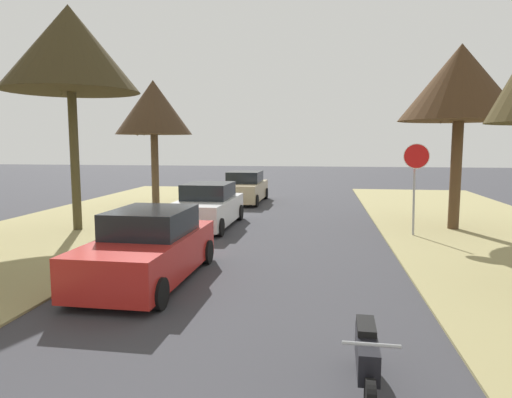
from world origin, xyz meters
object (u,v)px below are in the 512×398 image
object	(u,v)px
street_tree_right_mid_b	(460,84)
street_tree_left_mid_b	(70,49)
parked_sedan_white	(207,207)
parked_sedan_tan	(244,188)
parked_sedan_red	(149,248)
parked_motorcycle	(366,359)
stop_sign_far	(416,169)
street_tree_left_far	(153,108)

from	to	relation	value
street_tree_right_mid_b	street_tree_left_mid_b	world-z (taller)	street_tree_left_mid_b
parked_sedan_white	parked_sedan_tan	size ratio (longest dim) A/B	1.00
parked_sedan_red	parked_motorcycle	size ratio (longest dim) A/B	2.16
stop_sign_far	street_tree_left_far	bearing A→B (deg)	152.00
stop_sign_far	parked_motorcycle	xyz separation A→B (m)	(-2.41, -10.08, -1.71)
street_tree_left_far	parked_sedan_tan	size ratio (longest dim) A/B	1.33
street_tree_left_mid_b	street_tree_right_mid_b	bearing A→B (deg)	8.81
parked_sedan_red	street_tree_left_mid_b	bearing A→B (deg)	131.18
street_tree_left_mid_b	parked_sedan_white	size ratio (longest dim) A/B	1.69
street_tree_left_mid_b	parked_motorcycle	xyz separation A→B (m)	(8.91, -9.48, -5.63)
parked_sedan_red	parked_motorcycle	world-z (taller)	parked_sedan_red
street_tree_right_mid_b	parked_sedan_tan	distance (m)	11.53
stop_sign_far	street_tree_left_far	size ratio (longest dim) A/B	0.50
street_tree_left_mid_b	stop_sign_far	bearing A→B (deg)	3.05
street_tree_right_mid_b	street_tree_left_far	size ratio (longest dim) A/B	1.07
street_tree_left_mid_b	parked_motorcycle	size ratio (longest dim) A/B	3.65
stop_sign_far	parked_sedan_red	xyz separation A→B (m)	(-6.72, -5.87, -1.47)
parked_sedan_white	parked_sedan_tan	bearing A→B (deg)	88.52
parked_motorcycle	parked_sedan_tan	bearing A→B (deg)	103.97
parked_motorcycle	street_tree_left_mid_b	bearing A→B (deg)	133.23
street_tree_left_far	parked_sedan_red	bearing A→B (deg)	-70.48
street_tree_right_mid_b	parked_sedan_tan	world-z (taller)	street_tree_right_mid_b
parked_sedan_white	street_tree_left_mid_b	bearing A→B (deg)	-161.19
street_tree_left_far	parked_sedan_white	distance (m)	7.33
street_tree_right_mid_b	parked_sedan_white	size ratio (longest dim) A/B	1.42
parked_motorcycle	parked_sedan_white	bearing A→B (deg)	113.08
street_tree_left_far	street_tree_left_mid_b	bearing A→B (deg)	-94.34
street_tree_right_mid_b	parked_motorcycle	distance (m)	12.98
street_tree_left_far	parked_sedan_red	distance (m)	12.95
parked_motorcycle	street_tree_right_mid_b	bearing A→B (deg)	70.70
street_tree_right_mid_b	parked_motorcycle	bearing A→B (deg)	-109.30
stop_sign_far	parked_sedan_tan	world-z (taller)	stop_sign_far
street_tree_right_mid_b	parked_sedan_tan	bearing A→B (deg)	142.57
stop_sign_far	parked_sedan_white	bearing A→B (deg)	173.19
street_tree_left_far	parked_sedan_tan	xyz separation A→B (m)	(3.95, 2.14, -3.92)
street_tree_left_far	parked_sedan_tan	distance (m)	5.96
street_tree_right_mid_b	street_tree_left_far	bearing A→B (deg)	160.68
street_tree_left_far	parked_motorcycle	size ratio (longest dim) A/B	2.87
parked_sedan_white	parked_sedan_tan	world-z (taller)	same
parked_motorcycle	stop_sign_far	bearing A→B (deg)	76.53
parked_motorcycle	parked_sedan_red	bearing A→B (deg)	135.61
parked_sedan_tan	street_tree_left_far	bearing A→B (deg)	-151.59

